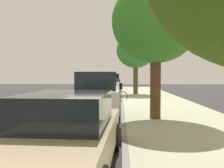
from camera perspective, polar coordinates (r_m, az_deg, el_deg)
The scene contains 14 objects.
ground at distance 12.86m, azimuth -5.75°, elevation -6.14°, with size 68.26×68.26×0.00m, color #2F2F2F.
sidewalk at distance 12.96m, azimuth 12.66°, elevation -5.82°, with size 4.40×42.66×0.14m, color #A8AA8B.
curb_edge at distance 12.73m, azimuth 2.48°, elevation -5.91°, with size 0.16×42.66×0.14m, color gray.
lane_stripe_centre at distance 12.39m, azimuth -20.96°, elevation -6.58°, with size 0.14×40.00×0.01m.
lane_stripe_bike_edge at distance 12.81m, azimuth -4.15°, elevation -6.15°, with size 0.12×42.66×0.01m, color white.
parked_sedan_tan_second at distance 4.79m, azimuth -10.69°, elevation -11.37°, with size 2.01×4.48×1.52m.
parked_suv_white_mid at distance 11.16m, azimuth -3.50°, elevation -2.12°, with size 2.11×4.77×1.99m.
parked_sedan_black_far at distance 23.52m, azimuth -0.69°, elevation -0.48°, with size 1.87×4.41×1.52m.
parked_suv_red_farthest at distance 30.05m, azimuth 0.14°, elevation 0.64°, with size 2.03×4.73×1.99m.
bicycle_at_curb at distance 16.86m, azimuth 0.76°, elevation -2.79°, with size 1.74×0.55×0.80m.
cyclist_with_backpack at distance 16.36m, azimuth 1.53°, elevation -0.94°, with size 0.44×0.62×1.60m.
street_tree_mid_block at distance 9.82m, azimuth 10.38°, elevation 14.31°, with size 3.45×3.45×5.46m.
street_tree_far_end at distance 21.73m, azimuth 5.66°, elevation 7.92°, with size 3.45×3.45×5.50m.
pedestrian_on_phone at distance 21.14m, azimuth 10.55°, elevation -0.14°, with size 0.56×0.38×1.55m.
Camera 1 is at (1.71, -12.60, 1.88)m, focal length 38.47 mm.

